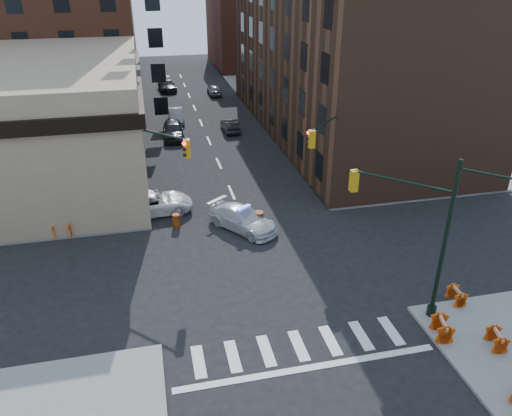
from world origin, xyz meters
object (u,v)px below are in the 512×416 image
pickup (152,203)px  police_car (243,219)px  parked_car_wfar (176,115)px  barricade_nw_a (95,221)px  parked_car_wnear (173,130)px  barricade_se_a (456,296)px  pedestrian_a (131,202)px  parked_car_enear (230,125)px  barrel_bank (176,221)px  pedestrian_b (62,214)px  barrel_road (259,220)px

pickup → police_car: bearing=-127.5°
parked_car_wfar → barricade_nw_a: (-7.00, -22.54, -0.10)m
pickup → barricade_nw_a: size_ratio=4.66×
parked_car_wfar → parked_car_wnear: bearing=-97.7°
pickup → barricade_se_a: bearing=-138.4°
parked_car_wfar → pedestrian_a: pedestrian_a is taller
parked_car_wnear → parked_car_wfar: 5.51m
parked_car_enear → pedestrian_a: (-9.71, -16.82, 0.45)m
parked_car_wfar → barrel_bank: bearing=-95.1°
police_car → pickup: size_ratio=0.92×
pedestrian_b → pickup: bearing=-19.8°
parked_car_wnear → pickup: bearing=-97.3°
parked_car_enear → barrel_road: bearing=84.0°
parked_car_enear → pedestrian_b: 22.55m
parked_car_wfar → barricade_se_a: bearing=-72.8°
pedestrian_a → pedestrian_b: pedestrian_b is taller
pedestrian_b → barricade_nw_a: size_ratio=1.69×
police_car → barricade_nw_a: 9.45m
parked_car_enear → barrel_bank: bearing=69.0°
barricade_se_a → parked_car_enear: bearing=13.5°
pickup → barrel_road: 7.47m
police_car → parked_car_wnear: 19.37m
police_car → parked_car_wnear: size_ratio=1.03×
pickup → barricade_se_a: (14.30, -13.61, -0.20)m
barrel_bank → barrel_road: bearing=-14.5°
parked_car_wfar → barricade_nw_a: parked_car_wfar is taller
parked_car_enear → pedestrian_b: pedestrian_b is taller
pickup → parked_car_wfar: size_ratio=1.31×
barricade_se_a → barrel_bank: bearing=51.0°
pedestrian_a → pickup: bearing=16.8°
parked_car_wnear → barrel_bank: 17.97m
parked_car_enear → pedestrian_a: bearing=59.1°
pedestrian_a → barricade_nw_a: bearing=-145.5°
parked_car_wfar → parked_car_enear: (5.00, -4.50, -0.04)m
barrel_road → barrel_bank: barrel_road is taller
police_car → barrel_road: 1.02m
pedestrian_b → barricade_se_a: size_ratio=1.84×
parked_car_enear → barricade_nw_a: bearing=55.4°
barrel_road → police_car: bearing=174.1°
parked_car_wnear → barricade_nw_a: 18.20m
pickup → parked_car_enear: pickup is taller
parked_car_wfar → pedestrian_b: pedestrian_b is taller
parked_car_wfar → barricade_se_a: size_ratio=3.88×
parked_car_wfar → pedestrian_a: (-4.71, -21.33, 0.41)m
pedestrian_b → barricade_se_a: pedestrian_b is taller
pedestrian_a → pedestrian_b: size_ratio=0.96×
police_car → pickup: 6.55m
parked_car_wnear → barricade_se_a: parked_car_wnear is taller
pickup → pedestrian_a: pedestrian_a is taller
pickup → barricade_nw_a: 3.98m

